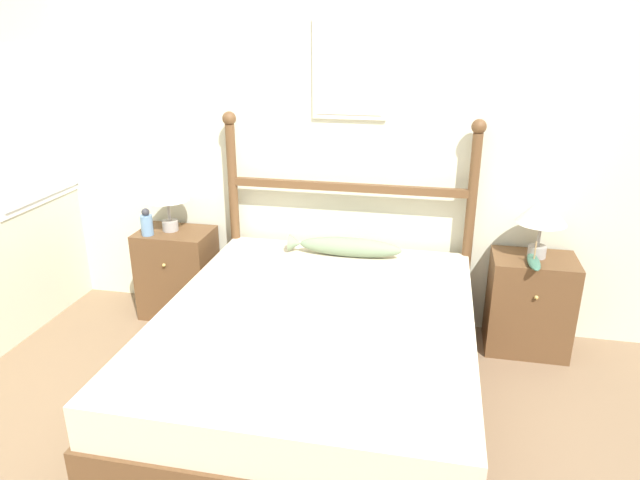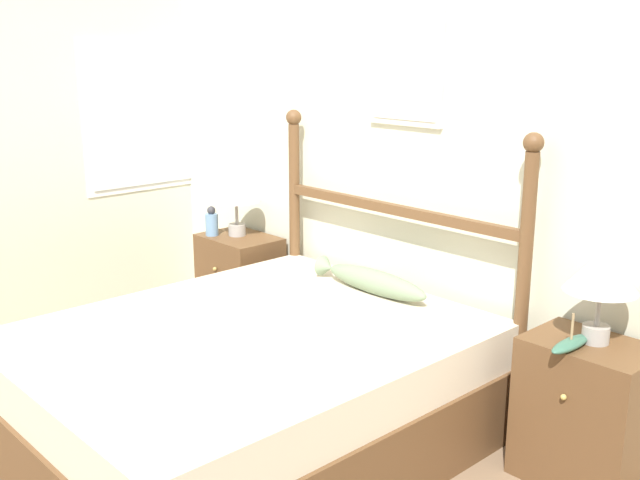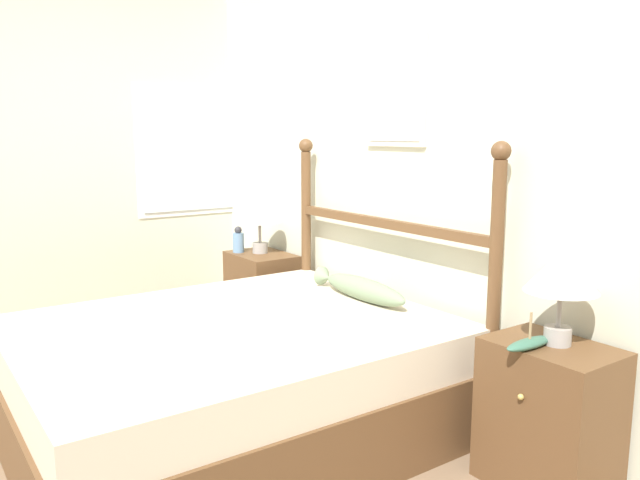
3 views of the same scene
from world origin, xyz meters
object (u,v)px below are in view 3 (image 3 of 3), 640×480
at_px(fish_pillow, 360,288).
at_px(bottle, 238,241).
at_px(nightstand_right, 549,417).
at_px(table_lamp_right, 562,274).
at_px(table_lamp_left, 260,213).
at_px(bed, 232,379).
at_px(nightstand_left, 262,296).
at_px(model_boat, 530,343).

bearing_deg(fish_pillow, bottle, -178.22).
relative_size(nightstand_right, table_lamp_right, 1.59).
bearing_deg(fish_pillow, table_lamp_left, 176.58).
bearing_deg(table_lamp_left, bed, -35.12).
xyz_separation_m(nightstand_left, model_boat, (2.29, -0.11, 0.32)).
distance_m(nightstand_right, table_lamp_right, 0.59).
xyz_separation_m(bed, bottle, (-1.29, 0.72, 0.42)).
height_order(bed, table_lamp_right, table_lamp_right).
xyz_separation_m(nightstand_right, table_lamp_left, (-2.34, 0.01, 0.59)).
bearing_deg(model_boat, table_lamp_right, 75.62).
bearing_deg(bed, table_lamp_left, 144.88).
bearing_deg(nightstand_left, table_lamp_left, 162.32).
xyz_separation_m(nightstand_left, nightstand_right, (2.32, 0.00, 0.00)).
height_order(nightstand_left, table_lamp_left, table_lamp_left).
height_order(nightstand_right, table_lamp_right, table_lamp_right).
height_order(table_lamp_left, fish_pillow, table_lamp_left).
xyz_separation_m(table_lamp_left, bottle, (-0.11, -0.11, -0.20)).
bearing_deg(nightstand_right, model_boat, -104.48).
height_order(table_lamp_left, model_boat, table_lamp_left).
distance_m(nightstand_left, model_boat, 2.31).
height_order(bed, nightstand_right, nightstand_right).
height_order(nightstand_left, model_boat, model_boat).
relative_size(nightstand_left, bottle, 3.32).
relative_size(nightstand_left, nightstand_right, 1.00).
height_order(table_lamp_left, bottle, table_lamp_left).
bearing_deg(table_lamp_left, fish_pillow, -3.42).
bearing_deg(bottle, table_lamp_right, 2.81).
distance_m(table_lamp_right, fish_pillow, 1.18).
distance_m(nightstand_right, table_lamp_left, 2.42).
distance_m(bed, table_lamp_left, 1.58).
height_order(nightstand_left, fish_pillow, fish_pillow).
xyz_separation_m(nightstand_left, bottle, (-0.14, -0.10, 0.38)).
distance_m(bottle, fish_pillow, 1.32).
bearing_deg(table_lamp_right, fish_pillow, -176.00).
distance_m(nightstand_left, table_lamp_right, 2.39).
relative_size(bed, nightstand_left, 3.19).
xyz_separation_m(nightstand_right, bottle, (-2.45, -0.10, 0.38)).
relative_size(nightstand_right, model_boat, 2.34).
bearing_deg(table_lamp_right, nightstand_right, -103.69).
height_order(table_lamp_left, table_lamp_right, same).
bearing_deg(nightstand_left, bottle, -142.91).
xyz_separation_m(bed, nightstand_right, (1.16, 0.83, 0.03)).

